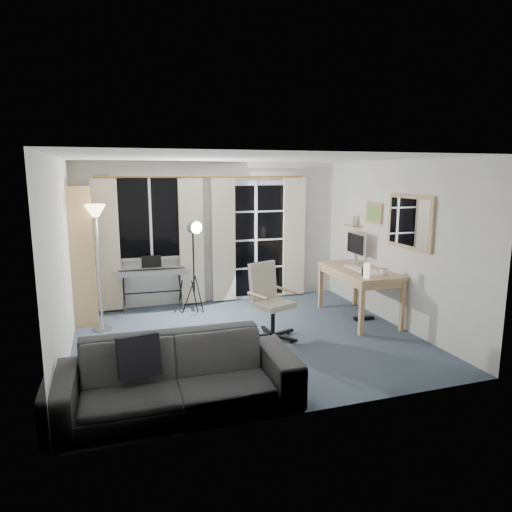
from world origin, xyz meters
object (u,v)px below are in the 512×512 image
Objects in this scene: torchiere_lamp at (96,230)px; bookshelf at (81,257)px; office_chair at (267,294)px; monitor at (356,245)px; keyboard_piano at (152,273)px; sofa at (176,364)px; studio_light at (194,238)px; mug at (384,271)px; desk at (359,275)px.

bookshelf is at bearing 112.02° from torchiere_lamp.
monitor is at bearing 1.85° from office_chair.
sofa is (-0.11, -3.25, -0.19)m from keyboard_piano.
studio_light is 0.65× the size of sofa.
torchiere_lamp is (0.26, -0.64, 0.48)m from bookshelf.
monitor is (1.79, 0.76, 0.47)m from office_chair.
keyboard_piano reaches higher than sofa.
bookshelf is 2.93m from office_chair.
bookshelf is 1.73m from studio_light.
monitor is 4.06m from sofa.
bookshelf reaches higher than mug.
monitor is 0.98m from mug.
torchiere_lamp reaches higher than mug.
bookshelf reaches higher than sofa.
sofa is at bearing -142.27° from monitor.
office_chair is (1.36, -1.67, -0.04)m from keyboard_piano.
desk is at bearing 101.31° from mug.
torchiere_lamp is 1.21× the size of desk.
office_chair reaches higher than keyboard_piano.
keyboard_piano is (1.04, 0.04, -0.33)m from bookshelf.
bookshelf is at bearing 145.79° from studio_light.
bookshelf is at bearing 163.93° from desk.
monitor is at bearing -11.98° from bookshelf.
studio_light is at bearing 97.37° from office_chair.
desk is at bearing -48.48° from studio_light.
desk is 0.63m from monitor.
sofa is (-1.47, -1.58, -0.15)m from office_chair.
office_chair is (0.73, -1.34, -0.61)m from studio_light.
studio_light is 11.87× the size of mug.
keyboard_piano is (0.79, 0.68, -0.80)m from torchiere_lamp.
desk is (2.96, -1.36, 0.04)m from keyboard_piano.
keyboard_piano is 9.22× the size of mug.
mug is 3.48m from sofa.
mug is at bearing -76.50° from desk.
studio_light reaches higher than mug.
bookshelf reaches higher than torchiere_lamp.
monitor is (2.52, -0.58, -0.14)m from studio_light.
office_chair is at bearing 48.49° from sofa.
bookshelf is 1.98× the size of office_chair.
studio_light is (1.68, -0.29, 0.25)m from bookshelf.
torchiere_lamp is 1.48m from studio_light.
mug is at bearing -93.60° from monitor.
keyboard_piano is at bearing 148.71° from mug.
desk is (4.01, -1.32, -0.28)m from bookshelf.
desk is 2.64× the size of monitor.
keyboard_piano is 2.10× the size of monitor.
keyboard_piano is 1.15× the size of office_chair.
office_chair is at bearing -86.07° from studio_light.
torchiere_lamp reaches higher than monitor.
monitor reaches higher than sofa.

